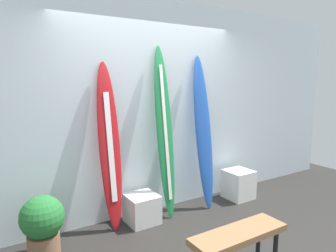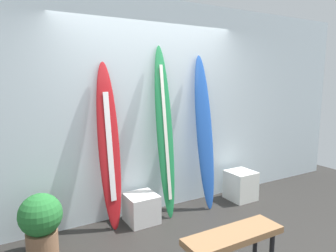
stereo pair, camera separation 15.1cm
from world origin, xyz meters
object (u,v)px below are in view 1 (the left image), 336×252
(surfboard_crimson, at_px, (110,149))
(potted_plant, at_px, (43,224))
(display_block_left, at_px, (142,209))
(surfboard_cobalt, at_px, (203,133))
(surfboard_emerald, at_px, (165,134))
(display_block_center, at_px, (238,184))
(bench, at_px, (239,238))

(surfboard_crimson, relative_size, potted_plant, 3.06)
(display_block_left, bearing_deg, surfboard_cobalt, 1.64)
(surfboard_emerald, bearing_deg, display_block_left, -172.08)
(display_block_left, relative_size, potted_plant, 0.59)
(surfboard_emerald, height_order, display_block_left, surfboard_emerald)
(surfboard_crimson, relative_size, display_block_center, 4.67)
(surfboard_emerald, distance_m, bench, 1.63)
(surfboard_crimson, height_order, display_block_center, surfboard_crimson)
(display_block_center, distance_m, potted_plant, 2.78)
(surfboard_cobalt, height_order, bench, surfboard_cobalt)
(display_block_center, bearing_deg, surfboard_cobalt, 171.75)
(surfboard_emerald, height_order, bench, surfboard_emerald)
(display_block_left, height_order, bench, bench)
(surfboard_crimson, bearing_deg, display_block_center, -4.25)
(surfboard_emerald, distance_m, display_block_left, 0.98)
(surfboard_emerald, height_order, potted_plant, surfboard_emerald)
(bench, bearing_deg, display_block_left, 99.74)
(surfboard_cobalt, xyz_separation_m, display_block_center, (0.62, -0.09, -0.83))
(surfboard_crimson, bearing_deg, bench, -67.89)
(potted_plant, height_order, bench, potted_plant)
(surfboard_crimson, height_order, potted_plant, surfboard_crimson)
(surfboard_crimson, xyz_separation_m, potted_plant, (-0.81, -0.25, -0.61))
(bench, bearing_deg, surfboard_emerald, 85.20)
(display_block_center, bearing_deg, surfboard_emerald, 174.77)
(surfboard_crimson, xyz_separation_m, bench, (0.61, -1.50, -0.59))
(surfboard_crimson, distance_m, display_block_center, 2.11)
(display_block_center, height_order, bench, bench)
(surfboard_emerald, bearing_deg, surfboard_crimson, 177.40)
(surfboard_cobalt, height_order, potted_plant, surfboard_cobalt)
(surfboard_cobalt, bearing_deg, bench, -116.97)
(surfboard_crimson, bearing_deg, surfboard_emerald, -2.60)
(display_block_left, relative_size, display_block_center, 0.89)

